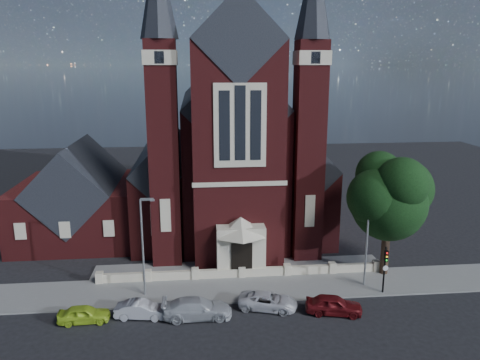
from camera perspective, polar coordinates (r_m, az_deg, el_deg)
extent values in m
plane|color=black|center=(49.11, -0.81, -7.54)|extent=(120.00, 120.00, 0.00)
cube|color=slate|center=(39.56, 0.51, -13.06)|extent=(60.00, 5.00, 0.12)
cube|color=slate|center=(43.14, -0.06, -10.67)|extent=(26.00, 3.00, 0.14)
cube|color=#C0B598|center=(41.34, 0.21, -11.81)|extent=(24.00, 0.40, 0.90)
cube|color=#541617|center=(56.76, -1.68, 2.76)|extent=(10.00, 30.00, 14.00)
cube|color=black|center=(55.84, -1.73, 9.83)|extent=(10.00, 30.20, 10.00)
cube|color=#541617|center=(56.43, -9.21, -0.60)|extent=(5.00, 26.00, 8.00)
cube|color=#541617|center=(57.44, 5.89, -0.24)|extent=(5.00, 26.00, 8.00)
cube|color=black|center=(55.58, -9.37, 3.40)|extent=(5.01, 26.20, 5.01)
cube|color=black|center=(56.60, 5.99, 3.69)|extent=(5.01, 26.20, 5.01)
cube|color=#541617|center=(41.02, -0.20, 2.74)|extent=(8.00, 3.00, 20.00)
cube|color=black|center=(40.31, -0.22, 16.83)|extent=(8.00, 3.20, 8.00)
cube|color=#C0B598|center=(39.02, 0.01, 6.63)|extent=(4.40, 0.15, 7.00)
cube|color=black|center=(38.92, 0.02, 6.91)|extent=(0.90, 0.08, 6.20)
cube|color=#C0B598|center=(41.36, 0.07, -8.47)|extent=(4.20, 2.00, 4.40)
cube|color=black|center=(40.63, 0.22, -9.81)|extent=(1.80, 0.12, 3.20)
cone|color=#C0B598|center=(40.57, 0.07, -5.59)|extent=(4.60, 4.60, 1.60)
cube|color=#541617|center=(41.91, -9.23, 2.80)|extent=(2.60, 2.60, 20.00)
cube|color=#C0B598|center=(41.16, -9.70, 14.49)|extent=(2.80, 2.80, 1.20)
cube|color=#541617|center=(43.07, 8.32, 3.13)|extent=(2.60, 2.60, 20.00)
cube|color=#C0B598|center=(42.35, 8.73, 14.50)|extent=(2.80, 2.80, 1.20)
cube|color=#541617|center=(52.25, -18.91, -3.50)|extent=(12.00, 12.00, 6.00)
cube|color=black|center=(51.47, -19.17, -0.31)|extent=(8.49, 12.20, 8.49)
cylinder|color=black|center=(42.90, 17.30, -7.85)|extent=(0.70, 0.70, 5.00)
sphere|color=black|center=(41.63, 17.69, -2.72)|extent=(6.40, 6.40, 6.40)
sphere|color=black|center=(40.23, 19.08, -0.44)|extent=(4.40, 4.40, 4.40)
cylinder|color=gray|center=(37.50, -11.77, -8.22)|extent=(0.16, 0.16, 8.00)
cube|color=gray|center=(36.15, -11.29, -2.32)|extent=(1.00, 0.15, 0.18)
cube|color=gray|center=(36.13, -10.65, -2.43)|extent=(0.35, 0.22, 0.12)
cylinder|color=gray|center=(39.73, 15.21, -7.14)|extent=(0.16, 0.16, 8.00)
cube|color=gray|center=(38.70, 16.28, -1.55)|extent=(1.00, 0.15, 0.18)
cube|color=gray|center=(38.87, 16.82, -1.64)|extent=(0.35, 0.22, 0.12)
cylinder|color=black|center=(39.57, 17.17, -10.51)|extent=(0.14, 0.14, 4.00)
cube|color=black|center=(38.93, 17.40, -8.85)|extent=(0.28, 0.22, 0.90)
sphere|color=red|center=(38.71, 17.50, -8.51)|extent=(0.14, 0.14, 0.14)
sphere|color=#CC8C0C|center=(38.82, 17.47, -8.92)|extent=(0.14, 0.14, 0.14)
sphere|color=#0C9919|center=(38.94, 17.44, -9.33)|extent=(0.14, 0.14, 0.14)
imported|color=#A8CE29|center=(36.44, -18.48, -15.24)|extent=(3.67, 1.58, 1.24)
imported|color=#AEB0B6|center=(35.94, -11.93, -15.21)|extent=(3.94, 1.80, 1.25)
imported|color=#ADB1B5|center=(35.31, -5.25, -15.31)|extent=(5.07, 2.08, 1.47)
imported|color=silver|center=(36.41, 3.43, -14.52)|extent=(4.84, 3.25, 1.23)
imported|color=#601014|center=(36.34, 11.36, -14.69)|extent=(4.41, 2.55, 1.41)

